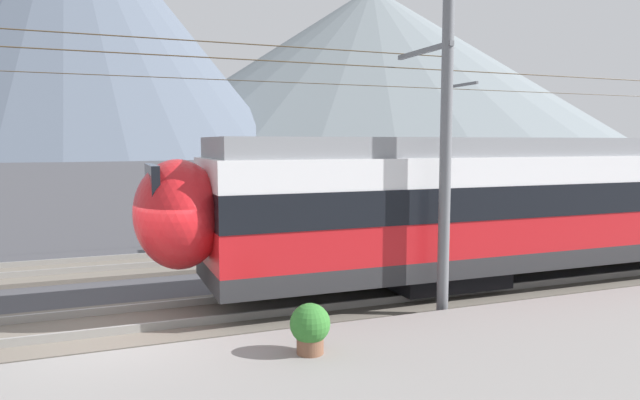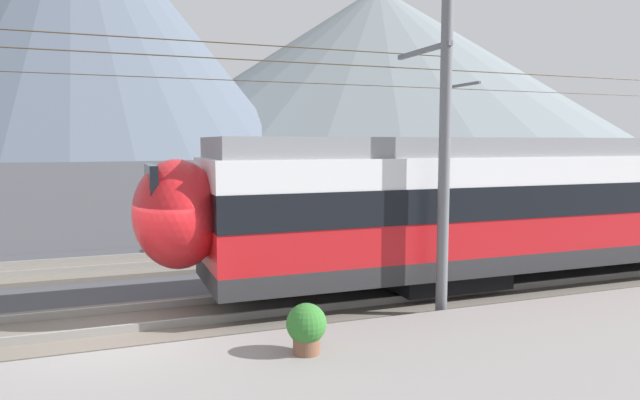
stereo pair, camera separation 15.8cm
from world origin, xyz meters
The scene contains 9 objects.
ground_plane centered at (0.00, 0.00, 0.00)m, with size 400.00×400.00×0.00m, color #424247.
track_near centered at (0.00, 1.10, 0.07)m, with size 120.00×3.00×0.28m.
track_far centered at (0.00, 6.96, 0.07)m, with size 120.00×3.00×0.28m.
train_far_track centered at (20.82, 6.96, 2.23)m, with size 31.89×2.96×4.27m.
catenary_mast_mid centered at (6.26, -0.60, 3.76)m, with size 39.68×2.13×7.13m.
catenary_mast_far_side centered at (12.54, 8.71, 4.35)m, with size 39.68×2.17×8.43m.
potted_plant_platform_edge centered at (2.70, -2.35, 0.79)m, with size 0.66×0.66×0.83m.
mountain_central_peak centered at (-6.93, 171.98, 39.03)m, with size 125.14×125.14×78.06m, color #515B6B.
mountain_right_ridge centered at (104.09, 201.75, 32.93)m, with size 203.49×203.49×65.86m, color slate.
Camera 2 is at (-0.23, -10.82, 3.73)m, focal length 32.05 mm.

